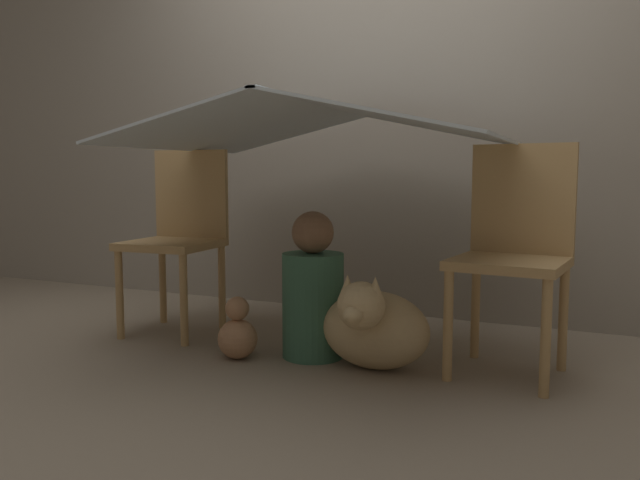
% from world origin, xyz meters
% --- Properties ---
extents(ground_plane, '(8.80, 8.80, 0.00)m').
position_xyz_m(ground_plane, '(0.00, 0.00, 0.00)').
color(ground_plane, gray).
extents(wall_back, '(7.00, 0.05, 2.50)m').
position_xyz_m(wall_back, '(0.00, 0.97, 1.25)').
color(wall_back, gray).
rests_on(wall_back, ground_plane).
extents(chair_left, '(0.43, 0.43, 0.90)m').
position_xyz_m(chair_left, '(-0.79, 0.17, 0.50)').
color(chair_left, tan).
rests_on(chair_left, ground_plane).
extents(chair_right, '(0.45, 0.45, 0.90)m').
position_xyz_m(chair_right, '(0.79, 0.17, 0.50)').
color(chair_right, tan).
rests_on(chair_right, ground_plane).
extents(sheet_canopy, '(1.58, 1.15, 0.18)m').
position_xyz_m(sheet_canopy, '(0.00, 0.10, 0.98)').
color(sheet_canopy, silver).
extents(person_front, '(0.26, 0.26, 0.62)m').
position_xyz_m(person_front, '(-0.00, 0.02, 0.27)').
color(person_front, '#38664C').
rests_on(person_front, ground_plane).
extents(dog, '(0.44, 0.42, 0.40)m').
position_xyz_m(dog, '(0.30, -0.06, 0.18)').
color(dog, tan).
rests_on(dog, ground_plane).
extents(plush_toy, '(0.17, 0.17, 0.26)m').
position_xyz_m(plush_toy, '(-0.28, -0.14, 0.11)').
color(plush_toy, tan).
rests_on(plush_toy, ground_plane).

